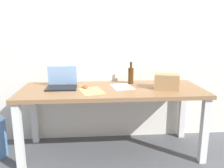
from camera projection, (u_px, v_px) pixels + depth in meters
The scene contains 9 objects.
ground_plane at pixel (112, 151), 2.65m from camera, with size 8.00×8.00×0.00m, color #515459.
back_wall at pixel (109, 34), 2.77m from camera, with size 5.20×0.08×2.60m, color silver.
desk at pixel (112, 97), 2.51m from camera, with size 1.94×0.72×0.73m.
laptop_left at pixel (62, 83), 2.51m from camera, with size 0.32×0.25×0.23m.
beer_bottle at pixel (131, 75), 2.70m from camera, with size 0.06×0.06×0.25m.
computer_mouse at pixel (86, 87), 2.49m from camera, with size 0.06×0.10×0.03m, color #D84C38.
cardboard_box at pixel (167, 81), 2.46m from camera, with size 0.25×0.17×0.16m, color tan.
paper_yellow_folder at pixel (92, 91), 2.39m from camera, with size 0.21×0.30×0.00m, color #F4E06B.
paper_sheet_near_back at pixel (122, 87), 2.56m from camera, with size 0.21×0.30×0.00m, color white.
Camera 1 is at (-0.19, -2.40, 1.35)m, focal length 37.42 mm.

